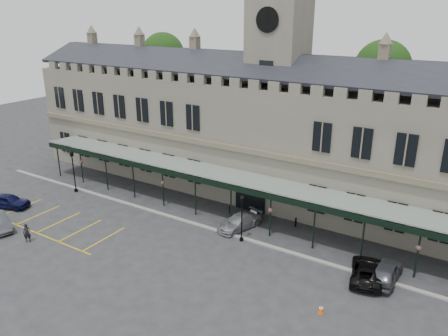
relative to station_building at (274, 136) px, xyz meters
The scene contains 19 objects.
ground 17.17m from the station_building, 90.00° to the right, with size 140.00×140.00×0.00m, color #2C2C2E.
station_building is the anchor object (origin of this frame).
clock_tower 6.64m from the station_building, 90.00° to the left, with size 5.60×5.60×24.80m.
canopy 9.37m from the station_building, 90.00° to the right, with size 50.00×4.10×4.30m.
kerb 12.22m from the station_building, 90.00° to the right, with size 60.00×0.40×0.12m, color gray.
parking_markings 23.26m from the station_building, 128.81° to the right, with size 16.00×6.00×0.01m, color gold, non-canonical shape.
tree_behind_left 24.64m from the station_building, 157.55° to the left, with size 6.00×6.00×16.00m.
tree_behind_mid 13.67m from the station_building, 48.65° to the left, with size 6.00×6.00×16.00m.
lamp_post_left 21.86m from the station_building, 149.39° to the right, with size 0.46×0.46×4.85m.
lamp_post_mid 11.69m from the station_building, 77.83° to the right, with size 0.41×0.41×4.33m.
traffic_cone 20.96m from the station_building, 54.76° to the right, with size 0.40×0.40×0.63m.
sign_board 9.41m from the station_building, 77.69° to the right, with size 0.72×0.21×1.25m.
bollard_left 9.13m from the station_building, 101.47° to the right, with size 0.15×0.15×0.82m, color black.
bollard_right 9.90m from the station_building, 48.07° to the right, with size 0.16×0.16×0.89m, color black.
car_left_a 27.86m from the station_building, 140.37° to the right, with size 1.73×4.29×1.46m, color black.
car_taxi 10.63m from the station_building, 83.56° to the right, with size 1.86×4.58×1.33m, color gray.
car_van 17.87m from the station_building, 39.71° to the right, with size 2.20×4.77×1.33m, color black.
car_right_a 18.52m from the station_building, 35.78° to the right, with size 1.76×4.38×1.49m, color #3B3E44.
person_a 25.16m from the station_building, 122.56° to the right, with size 0.62×0.41×1.69m, color black.
Camera 1 is at (18.75, -23.99, 18.80)m, focal length 35.00 mm.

